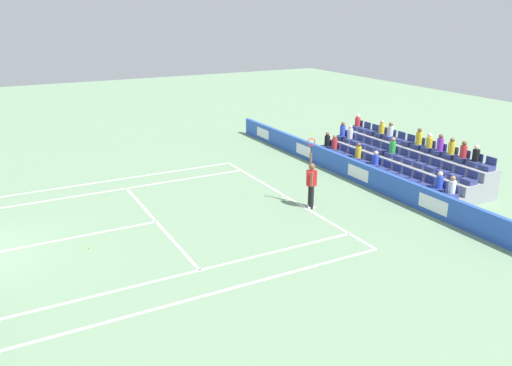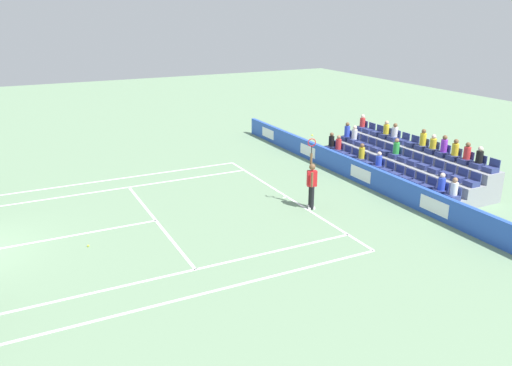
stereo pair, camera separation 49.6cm
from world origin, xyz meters
TOP-DOWN VIEW (x-y plane):
  - line_baseline at (0.00, -11.89)m, footprint 10.97×0.10m
  - line_service at (0.00, -6.40)m, footprint 8.23×0.10m
  - line_centre_service at (0.00, -3.20)m, footprint 0.10×6.40m
  - line_singles_sideline_left at (4.12, -5.95)m, footprint 0.10×11.89m
  - line_singles_sideline_right at (-4.12, -5.95)m, footprint 0.10×11.89m
  - line_doubles_sideline_left at (5.49, -5.95)m, footprint 0.10×11.89m
  - line_doubles_sideline_right at (-5.49, -5.95)m, footprint 0.10×11.89m
  - line_centre_mark at (0.00, -11.79)m, footprint 0.10×0.20m
  - sponsor_barrier at (-0.00, -15.66)m, footprint 21.55×0.22m
  - tennis_player at (-1.45, -12.09)m, footprint 0.51×0.43m
  - stadium_stand at (0.01, -17.97)m, footprint 8.68×2.85m
  - loose_tennis_ball at (-1.13, -3.84)m, footprint 0.07×0.07m

SIDE VIEW (x-z plane):
  - line_baseline at x=0.00m, z-range 0.00..0.01m
  - line_service at x=0.00m, z-range 0.00..0.01m
  - line_centre_service at x=0.00m, z-range 0.00..0.01m
  - line_singles_sideline_left at x=4.12m, z-range 0.00..0.01m
  - line_singles_sideline_right at x=-4.12m, z-range 0.00..0.01m
  - line_doubles_sideline_left at x=5.49m, z-range 0.00..0.01m
  - line_doubles_sideline_right at x=-5.49m, z-range 0.00..0.01m
  - line_centre_mark at x=0.00m, z-range 0.00..0.01m
  - loose_tennis_ball at x=-1.13m, z-range 0.00..0.07m
  - sponsor_barrier at x=0.00m, z-range 0.00..0.94m
  - stadium_stand at x=0.01m, z-range -0.54..1.67m
  - tennis_player at x=-1.45m, z-range -0.43..2.42m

